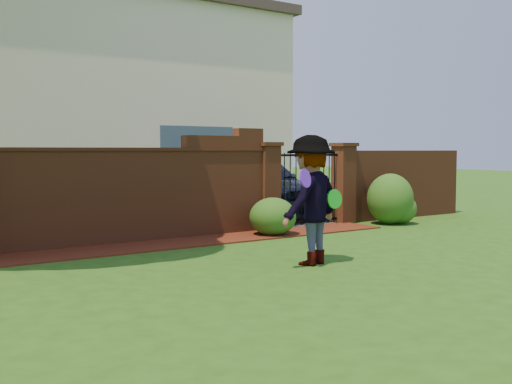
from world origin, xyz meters
TOP-DOWN VIEW (x-y plane):
  - ground at (0.00, 0.00)m, footprint 80.00×80.00m
  - mulch_bed at (-0.95, 3.34)m, footprint 11.10×1.08m
  - brick_wall at (-2.01, 4.00)m, footprint 8.70×0.31m
  - brick_wall_return at (6.60, 4.00)m, footprint 4.00×0.25m
  - pillar_left at (2.40, 4.00)m, footprint 0.50×0.50m
  - pillar_right at (4.60, 4.00)m, footprint 0.50×0.50m
  - iron_gate at (3.50, 4.00)m, footprint 1.78×0.03m
  - driveway at (3.50, 8.00)m, footprint 3.20×8.00m
  - house at (1.00, 12.00)m, footprint 12.40×6.40m
  - car at (3.75, 6.14)m, footprint 2.29×4.88m
  - shrub_left at (1.97, 3.22)m, footprint 0.94×0.94m
  - shrub_middle at (5.33, 3.21)m, footprint 1.07×1.07m
  - shrub_right at (5.53, 3.12)m, footprint 0.81×0.81m
  - man at (0.66, 0.42)m, footprint 1.41×1.06m
  - frisbee_purple at (0.28, 0.14)m, footprint 0.29×0.17m
  - frisbee_green at (1.00, 0.32)m, footprint 0.30×0.08m

SIDE VIEW (x-z plane):
  - ground at x=0.00m, z-range -0.01..0.00m
  - driveway at x=3.50m, z-range 0.00..0.01m
  - mulch_bed at x=-0.95m, z-range 0.00..0.03m
  - shrub_right at x=5.53m, z-range 0.00..0.72m
  - shrub_left at x=1.97m, z-range 0.00..0.77m
  - shrub_middle at x=5.33m, z-range 0.00..1.17m
  - car at x=3.75m, z-range 0.00..1.61m
  - brick_wall_return at x=6.60m, z-range 0.00..1.70m
  - iron_gate at x=3.50m, z-range 0.05..1.65m
  - brick_wall at x=-2.01m, z-range -0.15..2.01m
  - pillar_left at x=2.40m, z-range 0.02..1.90m
  - pillar_right at x=4.60m, z-range 0.02..1.90m
  - man at x=0.66m, z-range 0.00..1.94m
  - frisbee_green at x=1.00m, z-range 0.83..1.13m
  - frisbee_purple at x=0.28m, z-range 1.18..1.46m
  - house at x=1.00m, z-range 0.01..6.31m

